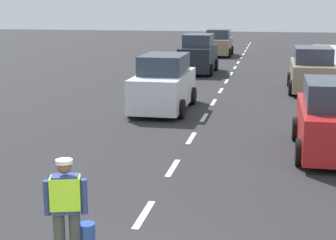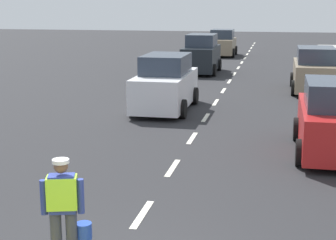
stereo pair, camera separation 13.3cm
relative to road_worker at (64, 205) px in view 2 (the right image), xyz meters
The scene contains 8 objects.
ground_plane 20.38m from the road_worker, 88.01° to the left, with size 96.00×96.00×0.00m, color #28282B.
lane_center_line 24.58m from the road_worker, 88.35° to the left, with size 0.14×46.40×0.01m.
road_worker is the anchor object (origin of this frame).
car_oncoming_second 23.20m from the road_worker, 93.01° to the left, with size 2.03×4.16×2.22m.
car_parked_curbside 8.53m from the road_worker, 57.07° to the left, with size 1.95×4.14×2.00m.
car_parked_far 18.33m from the road_worker, 74.88° to the left, with size 2.09×4.34×2.02m.
car_oncoming_third 33.47m from the road_worker, 91.89° to the left, with size 2.10×3.81×1.99m.
car_oncoming_lead 12.20m from the road_worker, 94.62° to the left, with size 2.04×4.40×2.09m.
Camera 2 is at (2.44, -6.61, 3.99)m, focal length 57.01 mm.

